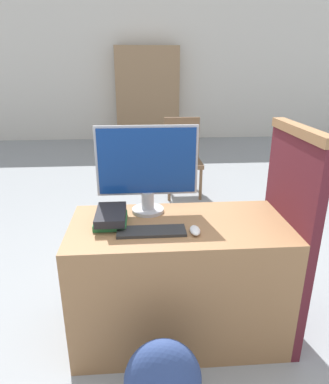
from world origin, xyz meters
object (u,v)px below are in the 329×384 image
Objects in this scene: book_stack at (111,217)px; far_chair at (183,154)px; keyboard at (151,231)px; mouse at (195,230)px; monitor at (147,167)px.

far_chair reaches higher than book_stack.
mouse is (0.22, -0.02, 0.01)m from keyboard.
far_chair is at bearing 77.70° from monitor.
keyboard is at bearing 174.41° from mouse.
far_chair is at bearing 79.22° from keyboard.
mouse reaches higher than keyboard.
keyboard is (0.01, -0.28, -0.27)m from monitor.
book_stack is 2.52m from far_chair.
mouse is at bearing -146.67° from far_chair.
book_stack reaches higher than mouse.
monitor is at bearing 92.03° from keyboard.
book_stack is at bearing 149.57° from keyboard.
mouse is at bearing -5.59° from keyboard.
keyboard is 2.59m from far_chair.
monitor is at bearing 128.09° from mouse.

